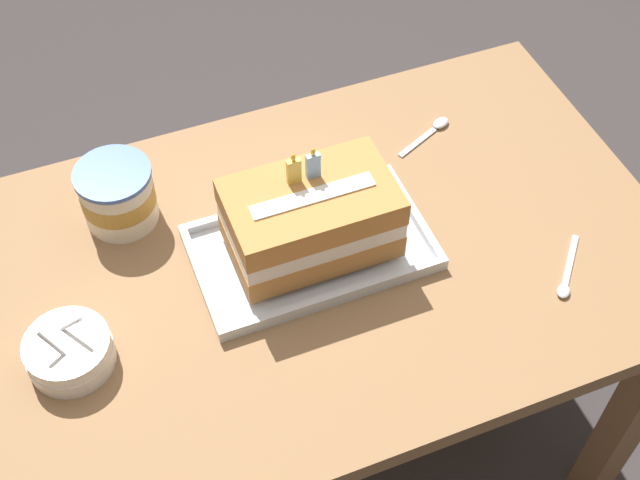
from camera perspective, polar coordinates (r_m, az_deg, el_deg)
The scene contains 8 objects.
ground_plane at distance 1.95m, azimuth 0.42°, elevation -13.50°, with size 8.00×8.00×0.00m, color #383333.
dining_table at distance 1.44m, azimuth 0.55°, elevation -3.41°, with size 1.09×0.71×0.70m.
foil_tray at distance 1.35m, azimuth -0.59°, elevation -0.62°, with size 0.37×0.22×0.02m.
birthday_cake at distance 1.29m, azimuth -0.61°, elevation 1.48°, with size 0.25×0.15×0.17m.
bowl_stack at distance 1.27m, azimuth -16.35°, elevation -7.16°, with size 0.12×0.12×0.10m.
ice_cream_tub at distance 1.40m, azimuth -13.33°, elevation 2.95°, with size 0.12×0.12×0.11m.
serving_spoon_near_tray at distance 1.55m, azimuth 7.67°, elevation 7.42°, with size 0.12×0.07×0.01m.
serving_spoon_by_bowls at distance 1.37m, azimuth 16.06°, elevation -2.55°, with size 0.10×0.11×0.01m.
Camera 1 is at (-0.32, -0.77, 1.76)m, focal length 48.05 mm.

